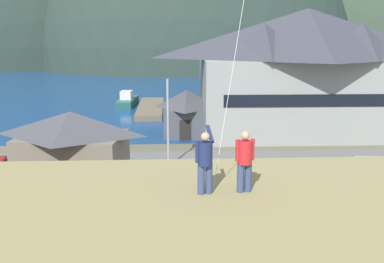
{
  "coord_description": "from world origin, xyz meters",
  "views": [
    {
      "loc": [
        -2.57,
        -21.8,
        10.3
      ],
      "look_at": [
        -1.11,
        9.0,
        3.23
      ],
      "focal_mm": 41.63,
      "sensor_mm": 36.0,
      "label": 1
    }
  ],
  "objects_px": {
    "moored_boat_wharfside": "(127,101)",
    "parking_light_pole": "(168,117)",
    "storage_shed_waterside": "(187,112)",
    "person_companion": "(245,160)",
    "wharf_dock": "(151,108)",
    "harbor_lodge": "(306,68)",
    "parked_car_corner_spot": "(372,172)",
    "parked_car_back_row_right": "(287,208)",
    "person_kite_flyer": "(205,160)",
    "parked_car_back_row_left": "(13,216)",
    "storage_shed_near_lot": "(72,149)"
  },
  "relations": [
    {
      "from": "storage_shed_waterside",
      "to": "moored_boat_wharfside",
      "type": "relative_size",
      "value": 0.86
    },
    {
      "from": "wharf_dock",
      "to": "parked_car_corner_spot",
      "type": "bearing_deg",
      "value": -61.5
    },
    {
      "from": "harbor_lodge",
      "to": "parked_car_back_row_right",
      "type": "distance_m",
      "value": 23.67
    },
    {
      "from": "wharf_dock",
      "to": "moored_boat_wharfside",
      "type": "xyz_separation_m",
      "value": [
        -3.39,
        3.92,
        0.37
      ]
    },
    {
      "from": "parked_car_corner_spot",
      "to": "person_companion",
      "type": "xyz_separation_m",
      "value": [
        -11.31,
        -15.97,
        5.74
      ]
    },
    {
      "from": "moored_boat_wharfside",
      "to": "parked_car_back_row_right",
      "type": "height_order",
      "value": "moored_boat_wharfside"
    },
    {
      "from": "harbor_lodge",
      "to": "parked_car_back_row_right",
      "type": "relative_size",
      "value": 5.03
    },
    {
      "from": "storage_shed_near_lot",
      "to": "person_companion",
      "type": "relative_size",
      "value": 4.46
    },
    {
      "from": "person_companion",
      "to": "parking_light_pole",
      "type": "bearing_deg",
      "value": 96.27
    },
    {
      "from": "harbor_lodge",
      "to": "parked_car_corner_spot",
      "type": "distance_m",
      "value": 16.88
    },
    {
      "from": "person_companion",
      "to": "harbor_lodge",
      "type": "bearing_deg",
      "value": 70.44
    },
    {
      "from": "parked_car_corner_spot",
      "to": "parking_light_pole",
      "type": "height_order",
      "value": "parking_light_pole"
    },
    {
      "from": "parking_light_pole",
      "to": "person_kite_flyer",
      "type": "relative_size",
      "value": 3.61
    },
    {
      "from": "parked_car_back_row_right",
      "to": "person_kite_flyer",
      "type": "bearing_deg",
      "value": -116.88
    },
    {
      "from": "wharf_dock",
      "to": "parked_car_corner_spot",
      "type": "distance_m",
      "value": 33.52
    },
    {
      "from": "wharf_dock",
      "to": "parked_car_back_row_left",
      "type": "relative_size",
      "value": 3.36
    },
    {
      "from": "storage_shed_near_lot",
      "to": "moored_boat_wharfside",
      "type": "relative_size",
      "value": 1.15
    },
    {
      "from": "wharf_dock",
      "to": "harbor_lodge",
      "type": "bearing_deg",
      "value": -40.14
    },
    {
      "from": "parked_car_back_row_right",
      "to": "person_companion",
      "type": "bearing_deg",
      "value": -111.9
    },
    {
      "from": "parked_car_corner_spot",
      "to": "parked_car_back_row_right",
      "type": "relative_size",
      "value": 1.0
    },
    {
      "from": "moored_boat_wharfside",
      "to": "parking_light_pole",
      "type": "height_order",
      "value": "parking_light_pole"
    },
    {
      "from": "storage_shed_waterside",
      "to": "parked_car_corner_spot",
      "type": "height_order",
      "value": "storage_shed_waterside"
    },
    {
      "from": "harbor_lodge",
      "to": "moored_boat_wharfside",
      "type": "relative_size",
      "value": 3.24
    },
    {
      "from": "storage_shed_near_lot",
      "to": "parking_light_pole",
      "type": "height_order",
      "value": "parking_light_pole"
    },
    {
      "from": "parked_car_back_row_left",
      "to": "person_kite_flyer",
      "type": "xyz_separation_m",
      "value": [
        8.97,
        -9.81,
        5.76
      ]
    },
    {
      "from": "parked_car_back_row_right",
      "to": "person_kite_flyer",
      "type": "height_order",
      "value": "person_kite_flyer"
    },
    {
      "from": "moored_boat_wharfside",
      "to": "parked_car_back_row_left",
      "type": "relative_size",
      "value": 1.59
    },
    {
      "from": "parked_car_corner_spot",
      "to": "parked_car_back_row_right",
      "type": "height_order",
      "value": "same"
    },
    {
      "from": "moored_boat_wharfside",
      "to": "parked_car_corner_spot",
      "type": "distance_m",
      "value": 38.6
    },
    {
      "from": "storage_shed_waterside",
      "to": "wharf_dock",
      "type": "relative_size",
      "value": 0.41
    },
    {
      "from": "parked_car_corner_spot",
      "to": "parking_light_pole",
      "type": "bearing_deg",
      "value": 160.9
    },
    {
      "from": "moored_boat_wharfside",
      "to": "person_companion",
      "type": "relative_size",
      "value": 3.87
    },
    {
      "from": "parked_car_back_row_right",
      "to": "parked_car_corner_spot",
      "type": "bearing_deg",
      "value": 39.02
    },
    {
      "from": "harbor_lodge",
      "to": "storage_shed_waterside",
      "type": "bearing_deg",
      "value": -178.89
    },
    {
      "from": "storage_shed_waterside",
      "to": "parking_light_pole",
      "type": "height_order",
      "value": "parking_light_pole"
    },
    {
      "from": "moored_boat_wharfside",
      "to": "harbor_lodge",
      "type": "bearing_deg",
      "value": -41.93
    },
    {
      "from": "storage_shed_waterside",
      "to": "person_companion",
      "type": "xyz_separation_m",
      "value": [
        0.45,
        -31.69,
        4.44
      ]
    },
    {
      "from": "storage_shed_near_lot",
      "to": "wharf_dock",
      "type": "relative_size",
      "value": 0.55
    },
    {
      "from": "person_companion",
      "to": "parked_car_back_row_right",
      "type": "bearing_deg",
      "value": 68.1
    },
    {
      "from": "parked_car_back_row_left",
      "to": "person_companion",
      "type": "bearing_deg",
      "value": -43.96
    },
    {
      "from": "storage_shed_near_lot",
      "to": "parked_car_back_row_left",
      "type": "height_order",
      "value": "storage_shed_near_lot"
    },
    {
      "from": "parked_car_back_row_right",
      "to": "parked_car_back_row_left",
      "type": "distance_m",
      "value": 14.14
    },
    {
      "from": "moored_boat_wharfside",
      "to": "parked_car_back_row_left",
      "type": "bearing_deg",
      "value": -92.9
    },
    {
      "from": "storage_shed_near_lot",
      "to": "parking_light_pole",
      "type": "bearing_deg",
      "value": 31.09
    },
    {
      "from": "parked_car_corner_spot",
      "to": "harbor_lodge",
      "type": "bearing_deg",
      "value": 89.91
    },
    {
      "from": "storage_shed_near_lot",
      "to": "parked_car_corner_spot",
      "type": "xyz_separation_m",
      "value": [
        19.85,
        -0.92,
        -1.6
      ]
    },
    {
      "from": "parked_car_back_row_right",
      "to": "person_companion",
      "type": "relative_size",
      "value": 2.49
    },
    {
      "from": "harbor_lodge",
      "to": "storage_shed_near_lot",
      "type": "bearing_deg",
      "value": -142.91
    },
    {
      "from": "storage_shed_waterside",
      "to": "parked_car_corner_spot",
      "type": "xyz_separation_m",
      "value": [
        11.76,
        -15.72,
        -1.3
      ]
    },
    {
      "from": "parking_light_pole",
      "to": "person_kite_flyer",
      "type": "distance_m",
      "value": 20.99
    }
  ]
}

